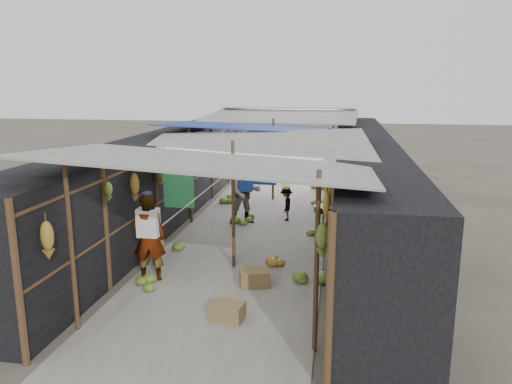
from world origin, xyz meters
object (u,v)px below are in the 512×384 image
Objects in this scene: vendor_seated at (286,205)px; crate_near at (228,312)px; vendor_elderly at (149,238)px; black_basin at (325,209)px; shopper_blue at (245,192)px.

crate_near is at bearing -5.60° from vendor_seated.
vendor_seated is (2.10, 4.57, -0.38)m from vendor_elderly.
crate_near is 0.29× the size of vendor_elderly.
crate_near is 5.95m from vendor_seated.
black_basin is 0.38× the size of vendor_elderly.
black_basin is 0.70× the size of vendor_seated.
crate_near is at bearing 131.04° from vendor_elderly.
vendor_elderly reaches higher than vendor_seated.
black_basin is at bearing 14.51° from shopper_blue.
vendor_seated is (1.05, 0.46, -0.41)m from shopper_blue.
vendor_seated reaches higher than crate_near.
shopper_blue is 1.21m from vendor_seated.
vendor_elderly reaches higher than crate_near.
crate_near is 7.15m from black_basin.
crate_near is 5.58m from shopper_blue.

